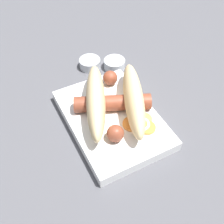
{
  "coord_description": "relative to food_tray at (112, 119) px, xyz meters",
  "views": [
    {
      "loc": [
        0.32,
        -0.17,
        0.43
      ],
      "look_at": [
        0.0,
        0.0,
        0.03
      ],
      "focal_mm": 45.0,
      "sensor_mm": 36.0,
      "label": 1
    }
  ],
  "objects": [
    {
      "name": "sausage",
      "position": [
        -0.02,
        0.01,
        0.03
      ],
      "size": [
        0.17,
        0.15,
        0.03
      ],
      "color": "brown",
      "rests_on": "food_tray"
    },
    {
      "name": "bread_roll",
      "position": [
        -0.01,
        0.01,
        0.04
      ],
      "size": [
        0.22,
        0.18,
        0.06
      ],
      "color": "#DBBC84",
      "rests_on": "food_tray"
    },
    {
      "name": "pickled_veggies",
      "position": [
        0.04,
        0.04,
        0.01
      ],
      "size": [
        0.07,
        0.07,
        0.01
      ],
      "color": "#F99E4C",
      "rests_on": "food_tray"
    },
    {
      "name": "condiment_cup_far",
      "position": [
        -0.18,
        0.03,
        -0.0
      ],
      "size": [
        0.05,
        0.05,
        0.02
      ],
      "color": "silver",
      "rests_on": "ground_plane"
    },
    {
      "name": "ground_plane",
      "position": [
        0.0,
        0.0,
        -0.01
      ],
      "size": [
        3.0,
        3.0,
        0.0
      ],
      "primitive_type": "plane",
      "color": "#4C4C51"
    },
    {
      "name": "condiment_cup_near",
      "position": [
        -0.15,
        0.09,
        -0.0
      ],
      "size": [
        0.05,
        0.05,
        0.02
      ],
      "color": "silver",
      "rests_on": "ground_plane"
    },
    {
      "name": "food_tray",
      "position": [
        0.0,
        0.0,
        0.0
      ],
      "size": [
        0.23,
        0.16,
        0.02
      ],
      "color": "white",
      "rests_on": "ground_plane"
    }
  ]
}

